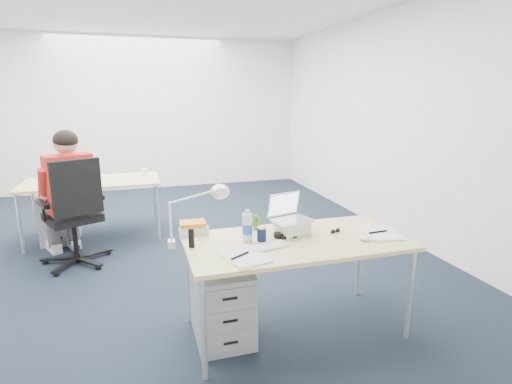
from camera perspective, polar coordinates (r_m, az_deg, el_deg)
floor at (r=4.67m, az=-14.08°, el=-8.80°), size 7.00×7.00×0.00m
room at (r=4.33m, az=-15.42°, el=12.69°), size 6.02×7.02×2.80m
desk_near at (r=2.95m, az=5.76°, el=-7.63°), size 1.60×0.80×0.73m
desk_far at (r=5.30m, az=-22.38°, el=1.01°), size 1.60×0.80×0.73m
office_chair at (r=4.62m, az=-24.35°, el=-5.60°), size 0.96×0.96×1.15m
seated_person at (r=4.70m, az=-25.37°, el=-0.63°), size 0.67×0.86×1.40m
drawer_pedestal_near at (r=3.03m, az=-4.86°, el=-15.56°), size 0.40×0.50×0.55m
drawer_pedestal_far at (r=5.45m, az=-26.22°, el=-3.48°), size 0.40×0.50×0.55m
silver_laptop at (r=2.99m, az=5.24°, el=-3.33°), size 0.33×0.29×0.30m
wireless_keyboard at (r=2.78m, az=1.70°, el=-7.77°), size 0.31×0.18×0.01m
computer_mouse at (r=3.00m, az=15.17°, el=-6.39°), size 0.09×0.11×0.03m
headphones at (r=3.00m, az=4.56°, el=-5.90°), size 0.27×0.23×0.04m
can_koozie at (r=2.88m, az=0.80°, el=-5.98°), size 0.08×0.08×0.11m
water_bottle at (r=2.85m, az=-1.26°, el=-4.82°), size 0.10×0.10×0.24m
bear_figurine at (r=3.11m, az=0.01°, el=-4.27°), size 0.08×0.06×0.13m
book_stack at (r=3.07m, az=-8.92°, el=-5.05°), size 0.24×0.21×0.09m
cordless_phone at (r=2.79m, az=-9.20°, el=-6.53°), size 0.04×0.03×0.14m
papers_left at (r=2.61m, az=-1.81°, el=-9.24°), size 0.31×0.38×0.01m
papers_right at (r=3.18m, az=17.34°, el=-5.62°), size 0.31×0.39×0.01m
sunglasses at (r=3.12m, az=11.26°, el=-5.54°), size 0.10×0.07×0.02m
desk_lamp at (r=2.77m, az=-9.42°, el=-3.29°), size 0.41×0.23×0.44m
dark_laptop at (r=5.31m, az=-25.58°, el=2.56°), size 0.41×0.40×0.24m
far_cup at (r=5.36m, az=-15.67°, el=2.70°), size 0.08×0.08×0.10m
far_papers at (r=5.49m, az=-25.58°, el=1.64°), size 0.26×0.34×0.01m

